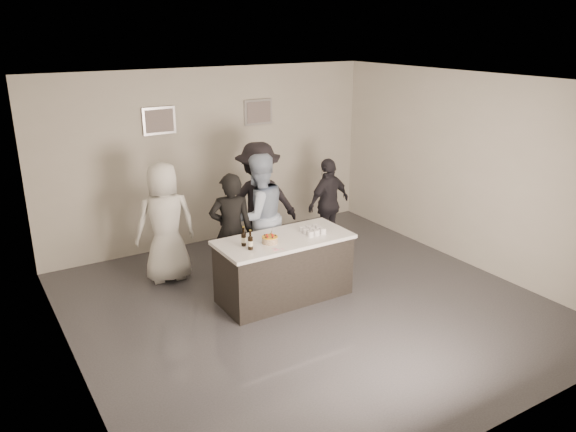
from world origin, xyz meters
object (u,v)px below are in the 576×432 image
object	(u,v)px
cake	(270,240)
person_guest_left	(165,223)
beer_bottle_b	(250,240)
person_guest_right	(329,203)
person_main_black	(231,231)
beer_bottle_a	(244,236)
person_guest_back	(259,202)
person_main_blue	(259,216)
bar_counter	(284,268)

from	to	relation	value
cake	person_guest_left	world-z (taller)	person_guest_left
beer_bottle_b	cake	bearing A→B (deg)	11.92
beer_bottle_b	person_guest_right	xyz separation A→B (m)	(2.23, 1.40, -0.25)
person_main_black	person_guest_right	world-z (taller)	person_main_black
beer_bottle_a	person_guest_back	distance (m)	1.71
person_main_black	person_guest_left	bearing A→B (deg)	-21.82
person_guest_left	cake	bearing A→B (deg)	128.83
cake	person_main_blue	distance (m)	0.97
cake	person_guest_back	size ratio (longest dim) A/B	0.11
bar_counter	person_guest_right	size ratio (longest dim) A/B	1.19
bar_counter	beer_bottle_a	world-z (taller)	beer_bottle_a
person_main_black	person_main_blue	size ratio (longest dim) A/B	0.90
cake	person_main_blue	size ratio (longest dim) A/B	0.11
cake	person_guest_left	xyz separation A→B (m)	(-0.91, 1.49, -0.04)
beer_bottle_b	person_main_blue	distance (m)	1.19
bar_counter	person_guest_left	bearing A→B (deg)	129.32
beer_bottle_b	person_guest_left	bearing A→B (deg)	110.55
person_main_blue	person_guest_back	xyz separation A→B (m)	(0.31, 0.57, 0.02)
person_guest_left	bar_counter	bearing A→B (deg)	136.72
bar_counter	beer_bottle_a	size ratio (longest dim) A/B	7.15
person_main_blue	person_guest_right	xyz separation A→B (m)	(1.58, 0.41, -0.17)
beer_bottle_b	person_guest_left	world-z (taller)	person_guest_left
person_guest_left	person_guest_right	world-z (taller)	person_guest_left
bar_counter	person_main_black	world-z (taller)	person_main_black
person_main_blue	beer_bottle_b	bearing A→B (deg)	51.24
beer_bottle_b	person_guest_right	distance (m)	2.64
cake	bar_counter	bearing A→B (deg)	13.98
beer_bottle_a	person_guest_back	world-z (taller)	person_guest_back
person_guest_right	person_main_black	bearing A→B (deg)	3.12
cake	beer_bottle_a	size ratio (longest dim) A/B	0.83
cake	person_main_blue	xyz separation A→B (m)	(0.33, 0.92, 0.01)
beer_bottle_a	beer_bottle_b	world-z (taller)	same
cake	beer_bottle_a	distance (m)	0.37
beer_bottle_a	person_main_black	distance (m)	0.75
beer_bottle_a	person_guest_right	size ratio (longest dim) A/B	0.17
person_main_blue	person_guest_back	bearing A→B (deg)	-123.84
person_main_blue	bar_counter	bearing A→B (deg)	80.11
beer_bottle_a	person_guest_back	bearing A→B (deg)	54.81
person_main_blue	person_guest_left	distance (m)	1.37
person_main_blue	person_guest_back	distance (m)	0.65
cake	beer_bottle_a	world-z (taller)	beer_bottle_a
cake	person_guest_right	size ratio (longest dim) A/B	0.14
bar_counter	person_main_black	size ratio (longest dim) A/B	1.09
cake	beer_bottle_b	size ratio (longest dim) A/B	0.83
cake	person_main_blue	world-z (taller)	person_main_blue
person_main_blue	person_main_black	bearing A→B (deg)	8.06
person_guest_back	beer_bottle_b	bearing A→B (deg)	75.65
cake	person_main_black	xyz separation A→B (m)	(-0.18, 0.80, -0.08)
beer_bottle_b	person_main_blue	bearing A→B (deg)	56.32
person_main_blue	person_guest_right	size ratio (longest dim) A/B	1.22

